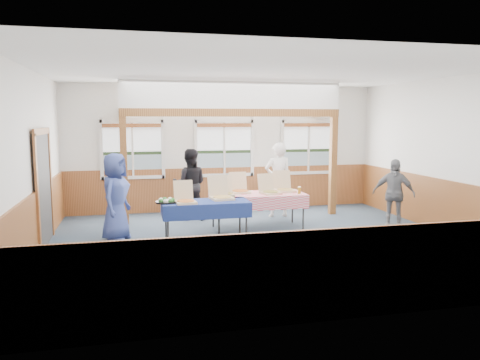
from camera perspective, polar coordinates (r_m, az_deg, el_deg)
name	(u,v)px	position (r m, az deg, el deg)	size (l,w,h in m)	color
floor	(260,243)	(8.96, 2.44, -7.72)	(8.00, 8.00, 0.00)	#25303D
ceiling	(261,71)	(8.70, 2.56, 13.08)	(8.00, 8.00, 0.00)	white
wall_back	(224,148)	(12.08, -1.97, 3.90)	(8.00, 8.00, 0.00)	silver
wall_front	(343,185)	(5.42, 12.49, -0.62)	(8.00, 8.00, 0.00)	silver
wall_left	(29,164)	(8.53, -24.36, 1.78)	(8.00, 8.00, 0.00)	silver
wall_right	(448,156)	(10.49, 24.07, 2.73)	(8.00, 8.00, 0.00)	silver
wainscot_back	(224,189)	(12.17, -1.93, -1.05)	(7.98, 0.05, 1.10)	brown
wainscot_front	(340,274)	(5.68, 12.08, -11.14)	(7.98, 0.05, 1.10)	brown
wainscot_left	(34,226)	(8.68, -23.83, -5.13)	(0.05, 6.98, 1.10)	brown
wainscot_right	(445,206)	(10.60, 23.66, -2.94)	(0.05, 6.98, 1.10)	brown
cased_opening	(43,189)	(9.47, -22.90, -1.01)	(0.06, 1.30, 2.10)	#343434
window_left	(132,146)	(11.81, -12.98, 4.02)	(1.56, 0.10, 1.46)	silver
window_mid	(224,145)	(12.04, -1.93, 4.26)	(1.56, 0.10, 1.46)	silver
window_right	(308,144)	(12.68, 8.34, 4.35)	(1.56, 0.10, 1.46)	silver
post_left	(124,171)	(10.70, -13.95, 1.08)	(0.15, 0.15, 2.40)	#5F3415
post_right	(333,166)	(11.73, 11.27, 1.70)	(0.15, 0.15, 2.40)	#5F3415
cross_beam	(234,113)	(10.89, -0.76, 8.21)	(5.15, 0.18, 0.18)	#5F3415
table_left	(205,204)	(9.14, -4.23, -2.98)	(1.84, 1.36, 0.76)	#343434
table_right	(258,196)	(10.06, 2.18, -1.95)	(2.03, 0.93, 0.76)	#343434
pizza_box_a	(185,200)	(8.96, -6.68, -2.40)	(0.42, 0.49, 0.41)	#D4AD8D
pizza_box_b	(221,196)	(9.33, -2.30, -1.93)	(0.49, 0.57, 0.46)	#D4AD8D
pizza_box_c	(224,192)	(9.77, -1.90, -1.53)	(0.40, 0.47, 0.41)	#D4AD8D
pizza_box_d	(240,190)	(10.14, -0.02, -1.19)	(0.40, 0.48, 0.43)	#D4AD8D
pizza_box_e	(270,191)	(10.03, 3.63, -1.31)	(0.46, 0.53, 0.41)	#D4AD8D
pizza_box_f	(284,188)	(10.36, 5.44, -1.03)	(0.41, 0.50, 0.44)	#D4AD8D
veggie_tray	(167,201)	(9.04, -8.94, -2.56)	(0.42, 0.42, 0.09)	black
drink_glass	(299,190)	(10.06, 7.23, -1.26)	(0.07, 0.07, 0.15)	#9D6E1A
woman_white	(278,180)	(11.25, 4.65, 0.02)	(0.65, 0.43, 1.79)	silver
woman_black	(190,184)	(10.97, -6.14, -0.53)	(0.81, 0.63, 1.66)	black
man_blue	(115,197)	(9.35, -14.95, -2.01)	(0.83, 0.54, 1.70)	#37468A
person_grey	(394,194)	(10.57, 18.21, -1.61)	(0.88, 0.37, 1.50)	slate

